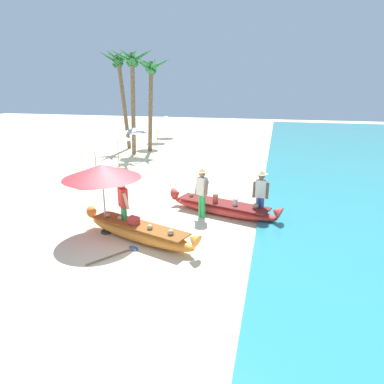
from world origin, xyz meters
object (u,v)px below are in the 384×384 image
(boat_orange_foreground, at_px, (139,232))
(palm_tree_mid_cluster, at_px, (119,69))
(person_vendor_hatted, at_px, (202,189))
(boat_red_midground, at_px, (223,208))
(person_vendor_assistant, at_px, (261,192))
(paddle, at_px, (119,253))
(person_tourist_customer, at_px, (123,204))
(palm_tree_leaning_seaward, at_px, (132,69))
(patio_umbrella_large, at_px, (102,172))
(palm_tree_tall_inland, at_px, (151,75))

(boat_orange_foreground, relative_size, palm_tree_mid_cluster, 0.61)
(boat_orange_foreground, xyz_separation_m, palm_tree_mid_cluster, (-7.21, 14.54, 5.29))
(person_vendor_hatted, xyz_separation_m, palm_tree_mid_cluster, (-8.64, 12.22, 4.53))
(boat_red_midground, distance_m, person_vendor_assistant, 1.53)
(paddle, bearing_deg, boat_orange_foreground, 77.02)
(boat_orange_foreground, distance_m, paddle, 1.00)
(boat_red_midground, bearing_deg, boat_orange_foreground, -127.08)
(boat_red_midground, relative_size, paddle, 3.12)
(person_tourist_customer, xyz_separation_m, palm_tree_leaning_seaward, (-4.77, 12.30, 4.52))
(patio_umbrella_large, distance_m, palm_tree_tall_inland, 14.34)
(person_tourist_customer, bearing_deg, palm_tree_mid_cluster, 114.87)
(person_vendor_hatted, bearing_deg, patio_umbrella_large, -143.13)
(person_vendor_assistant, distance_m, paddle, 5.22)
(person_tourist_customer, distance_m, person_vendor_assistant, 4.67)
(paddle, bearing_deg, person_vendor_assistant, 44.56)
(palm_tree_mid_cluster, bearing_deg, palm_tree_tall_inland, -14.32)
(person_vendor_assistant, xyz_separation_m, palm_tree_tall_inland, (-8.05, 11.22, 4.16))
(palm_tree_mid_cluster, bearing_deg, patio_umbrella_large, -67.31)
(palm_tree_leaning_seaward, relative_size, palm_tree_mid_cluster, 0.99)
(boat_red_midground, xyz_separation_m, person_tourist_customer, (-2.76, -2.41, 0.73))
(boat_orange_foreground, height_order, palm_tree_tall_inland, palm_tree_tall_inland)
(paddle, bearing_deg, palm_tree_tall_inland, 106.54)
(boat_orange_foreground, height_order, person_vendor_hatted, person_vendor_hatted)
(person_vendor_hatted, relative_size, palm_tree_mid_cluster, 0.26)
(boat_red_midground, distance_m, paddle, 4.41)
(boat_red_midground, distance_m, patio_umbrella_large, 4.54)
(boat_orange_foreground, relative_size, palm_tree_tall_inland, 0.66)
(person_vendor_hatted, xyz_separation_m, paddle, (-1.65, -3.26, -1.02))
(person_tourist_customer, xyz_separation_m, paddle, (0.43, -1.32, -0.96))
(patio_umbrella_large, xyz_separation_m, palm_tree_tall_inland, (-3.36, 13.57, 3.16))
(boat_orange_foreground, height_order, palm_tree_mid_cluster, palm_tree_mid_cluster)
(boat_red_midground, xyz_separation_m, palm_tree_leaning_seaward, (-7.53, 9.89, 5.25))
(person_vendor_hatted, bearing_deg, person_tourist_customer, -136.98)
(palm_tree_tall_inland, distance_m, palm_tree_mid_cluster, 2.70)
(boat_orange_foreground, xyz_separation_m, patio_umbrella_large, (-1.26, 0.30, 1.73))
(person_tourist_customer, bearing_deg, palm_tree_leaning_seaward, 111.21)
(palm_tree_mid_cluster, bearing_deg, boat_orange_foreground, -63.63)
(boat_orange_foreground, height_order, patio_umbrella_large, patio_umbrella_large)
(palm_tree_tall_inland, bearing_deg, patio_umbrella_large, -76.10)
(boat_orange_foreground, relative_size, person_vendor_assistant, 2.38)
(boat_orange_foreground, distance_m, boat_red_midground, 3.50)
(person_tourist_customer, bearing_deg, person_vendor_hatted, 43.02)
(person_vendor_assistant, distance_m, palm_tree_tall_inland, 14.43)
(palm_tree_mid_cluster, relative_size, paddle, 4.96)
(person_vendor_assistant, relative_size, palm_tree_mid_cluster, 0.26)
(person_tourist_customer, xyz_separation_m, palm_tree_tall_inland, (-3.97, 13.50, 4.19))
(boat_orange_foreground, xyz_separation_m, paddle, (-0.22, -0.94, -0.26))
(person_vendor_assistant, distance_m, patio_umbrella_large, 5.35)
(paddle, bearing_deg, boat_red_midground, 58.06)
(boat_orange_foreground, xyz_separation_m, person_tourist_customer, (-0.65, 0.38, 0.70))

